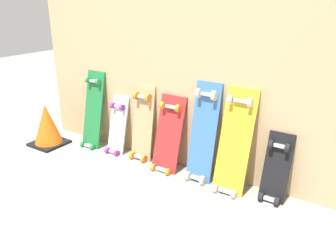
% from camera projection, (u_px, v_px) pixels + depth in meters
% --- Properties ---
extents(ground_plane, '(12.00, 12.00, 0.00)m').
position_uv_depth(ground_plane, '(173.00, 165.00, 2.92)').
color(ground_plane, '#9E9991').
extents(plywood_wall_panel, '(2.83, 0.04, 1.52)m').
position_uv_depth(plywood_wall_panel, '(178.00, 74.00, 2.71)').
color(plywood_wall_panel, tan).
rests_on(plywood_wall_panel, ground).
extents(skateboard_green, '(0.20, 0.22, 0.76)m').
position_uv_depth(skateboard_green, '(93.00, 114.00, 3.21)').
color(skateboard_green, '#1E7238').
rests_on(skateboard_green, ground).
extents(skateboard_white, '(0.17, 0.20, 0.57)m').
position_uv_depth(skateboard_white, '(117.00, 129.00, 3.11)').
color(skateboard_white, silver).
rests_on(skateboard_white, ground).
extents(skateboard_natural, '(0.20, 0.17, 0.70)m').
position_uv_depth(skateboard_natural, '(142.00, 127.00, 2.96)').
color(skateboard_natural, tan).
rests_on(skateboard_natural, ground).
extents(skateboard_red, '(0.23, 0.24, 0.66)m').
position_uv_depth(skateboard_red, '(168.00, 138.00, 2.79)').
color(skateboard_red, '#B22626').
rests_on(skateboard_red, ground).
extents(skateboard_blue, '(0.21, 0.23, 0.81)m').
position_uv_depth(skateboard_blue, '(203.00, 137.00, 2.62)').
color(skateboard_blue, '#386BAD').
rests_on(skateboard_blue, ground).
extents(skateboard_yellow, '(0.23, 0.27, 0.80)m').
position_uv_depth(skateboard_yellow, '(234.00, 146.00, 2.47)').
color(skateboard_yellow, gold).
rests_on(skateboard_yellow, ground).
extents(skateboard_black, '(0.18, 0.20, 0.54)m').
position_uv_depth(skateboard_black, '(275.00, 172.00, 2.38)').
color(skateboard_black, black).
rests_on(skateboard_black, ground).
extents(traffic_cone, '(0.30, 0.30, 0.39)m').
position_uv_depth(traffic_cone, '(47.00, 125.00, 3.26)').
color(traffic_cone, black).
rests_on(traffic_cone, ground).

